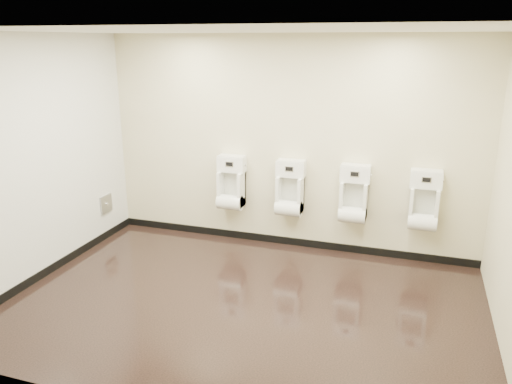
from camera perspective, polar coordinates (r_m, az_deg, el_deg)
ground at (r=5.48m, az=-1.38°, el=-12.70°), size 5.00×3.50×0.00m
ceiling at (r=4.76m, az=-1.63°, el=18.02°), size 5.00×3.50×0.00m
back_wall at (r=6.57m, az=3.63°, el=5.43°), size 5.00×0.02×2.80m
front_wall at (r=3.43m, az=-11.35°, el=-5.90°), size 5.00×0.02×2.80m
left_wall at (r=6.22m, az=-23.82°, el=3.33°), size 0.02×3.50×2.80m
tile_overlay_left at (r=6.21m, az=-23.78°, el=3.33°), size 0.01×3.50×2.80m
skirting_back at (r=6.96m, az=3.39°, el=-5.55°), size 5.00×0.02×0.10m
skirting_left at (r=6.63m, az=-22.35°, el=-8.08°), size 0.02×3.50×0.10m
access_panel at (r=7.34m, az=-16.77°, el=-1.31°), size 0.04×0.25×0.25m
urinal_0 at (r=6.82m, az=-2.86°, el=0.62°), size 0.39×0.29×0.72m
urinal_1 at (r=6.58m, az=3.88°, el=-0.01°), size 0.39×0.29×0.72m
urinal_2 at (r=6.44m, az=11.10°, el=-0.69°), size 0.39×0.29×0.72m
urinal_3 at (r=6.40m, az=18.63°, el=-1.38°), size 0.39×0.29×0.72m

